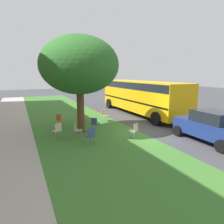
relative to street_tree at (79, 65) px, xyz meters
name	(u,v)px	position (x,y,z in m)	size (l,w,h in m)	color
ground	(145,133)	(-1.91, -3.44, -4.01)	(80.00, 80.00, 0.00)	#424247
grass_verge	(96,140)	(-1.91, -0.24, -4.00)	(48.00, 6.00, 0.01)	#3D752D
sidewalk_strip	(4,153)	(-1.91, 4.16, -4.00)	(48.00, 2.80, 0.01)	#ADA89E
street_tree	(79,65)	(0.00, 0.00, 0.00)	(4.63, 4.63, 5.74)	brown
chair_0	(91,135)	(-2.51, 0.24, -3.49)	(0.49, 0.48, 0.88)	#335184
chair_1	(104,114)	(2.00, -2.39, -3.49)	(0.56, 0.56, 0.88)	beige
chair_2	(60,119)	(1.69, 0.98, -3.49)	(0.58, 0.58, 0.88)	#C64C1E
chair_3	(134,130)	(-2.64, -2.21, -3.49)	(0.57, 0.57, 0.88)	beige
chair_4	(82,115)	(2.48, -0.82, -3.49)	(0.51, 0.51, 0.88)	#C64C1E
chair_5	(95,123)	(-0.37, -0.78, -3.49)	(0.59, 0.59, 0.88)	#335184
chair_6	(77,129)	(-1.16, 0.56, -3.49)	(0.55, 0.55, 0.88)	#ADA393
chair_7	(81,117)	(1.90, -0.52, -3.49)	(0.57, 0.57, 0.88)	#C64C1E
chair_8	(57,130)	(-0.82, 1.57, -3.49)	(0.54, 0.54, 0.88)	beige
parked_car	(210,126)	(-4.62, -5.64, -3.17)	(3.70, 1.92, 1.65)	navy
school_bus	(141,94)	(3.31, -6.39, -2.25)	(10.40, 2.80, 2.88)	yellow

